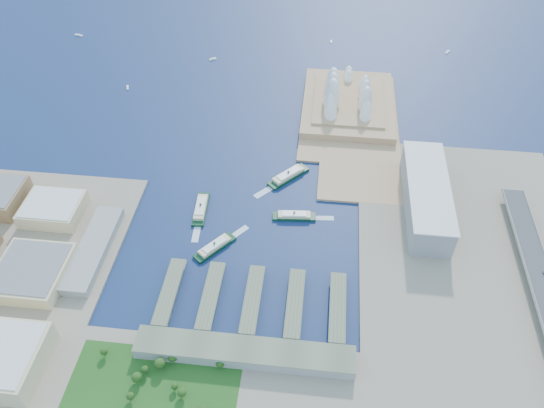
# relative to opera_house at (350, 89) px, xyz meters

# --- Properties ---
(ground) EXTENTS (3000.00, 3000.00, 0.00)m
(ground) POSITION_rel_opera_house_xyz_m (-105.00, -280.00, -32.00)
(ground) COLOR #0E1D45
(ground) RESTS_ON ground
(east_land) EXTENTS (240.00, 500.00, 3.00)m
(east_land) POSITION_rel_opera_house_xyz_m (135.00, -330.00, -30.50)
(east_land) COLOR gray
(east_land) RESTS_ON ground
(peninsula) EXTENTS (135.00, 220.00, 3.00)m
(peninsula) POSITION_rel_opera_house_xyz_m (2.50, -20.00, -30.50)
(peninsula) COLOR tan
(peninsula) RESTS_ON ground
(opera_house) EXTENTS (134.00, 180.00, 58.00)m
(opera_house) POSITION_rel_opera_house_xyz_m (0.00, 0.00, 0.00)
(opera_house) COLOR white
(opera_house) RESTS_ON peninsula
(toaster_building) EXTENTS (45.00, 155.00, 35.00)m
(toaster_building) POSITION_rel_opera_house_xyz_m (90.00, -200.00, -11.50)
(toaster_building) COLOR gray
(toaster_building) RESTS_ON east_land
(ferry_wharves) EXTENTS (184.00, 90.00, 9.30)m
(ferry_wharves) POSITION_rel_opera_house_xyz_m (-91.00, -355.00, -27.35)
(ferry_wharves) COLOR #576048
(ferry_wharves) RESTS_ON ground
(terminal_building) EXTENTS (200.00, 28.00, 12.00)m
(terminal_building) POSITION_rel_opera_house_xyz_m (-90.00, -415.00, -23.00)
(terminal_building) COLOR gray
(terminal_building) RESTS_ON south_land
(park) EXTENTS (150.00, 110.00, 16.00)m
(park) POSITION_rel_opera_house_xyz_m (-165.00, -470.00, -21.00)
(park) COLOR #194714
(park) RESTS_ON south_land
(ferry_a) EXTENTS (17.26, 55.46, 10.34)m
(ferry_a) POSITION_rel_opera_house_xyz_m (-169.42, -231.00, -26.83)
(ferry_a) COLOR #0C331C
(ferry_a) RESTS_ON ground
(ferry_b) EXTENTS (50.53, 52.89, 11.03)m
(ferry_b) POSITION_rel_opera_house_xyz_m (-72.56, -162.09, -26.48)
(ferry_b) COLOR #0C331C
(ferry_b) RESTS_ON ground
(ferry_c) EXTENTS (42.95, 48.04, 9.74)m
(ferry_c) POSITION_rel_opera_house_xyz_m (-142.04, -287.94, -27.13)
(ferry_c) COLOR #0C331C
(ferry_c) RESTS_ON ground
(ferry_d) EXTENTS (50.66, 16.85, 9.41)m
(ferry_d) POSITION_rel_opera_house_xyz_m (-59.57, -230.94, -27.30)
(ferry_d) COLOR #0C331C
(ferry_d) RESTS_ON ground
(boat_a) EXTENTS (6.45, 12.28, 2.30)m
(boat_a) POSITION_rel_opera_house_xyz_m (-336.74, 18.12, -30.85)
(boat_a) COLOR white
(boat_a) RESTS_ON ground
(boat_b) EXTENTS (11.63, 9.84, 3.08)m
(boat_b) POSITION_rel_opera_house_xyz_m (-222.90, 118.25, -30.46)
(boat_b) COLOR white
(boat_b) RESTS_ON ground
(boat_c) EXTENTS (8.47, 12.12, 2.67)m
(boat_c) POSITION_rel_opera_house_xyz_m (165.97, 185.86, -30.67)
(boat_c) COLOR white
(boat_c) RESTS_ON ground
(boat_d) EXTENTS (16.10, 7.04, 2.65)m
(boat_d) POSITION_rel_opera_house_xyz_m (-474.87, 175.22, -30.67)
(boat_d) COLOR white
(boat_d) RESTS_ON ground
(boat_e) EXTENTS (3.40, 9.57, 2.32)m
(boat_e) POSITION_rel_opera_house_xyz_m (-30.37, 201.31, -30.84)
(boat_e) COLOR white
(boat_e) RESTS_ON ground
(car_c) EXTENTS (1.68, 4.13, 1.20)m
(car_c) POSITION_rel_opera_house_xyz_m (199.00, -296.77, -16.55)
(car_c) COLOR slate
(car_c) RESTS_ON expressway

